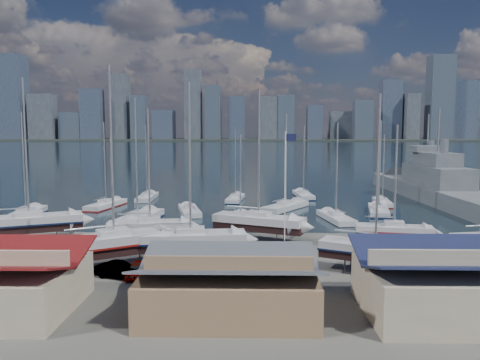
{
  "coord_description": "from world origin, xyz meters",
  "views": [
    {
      "loc": [
        1.44,
        -57.59,
        12.7
      ],
      "look_at": [
        0.1,
        8.0,
        5.81
      ],
      "focal_mm": 35.0,
      "sensor_mm": 36.0,
      "label": 1
    }
  ],
  "objects_px": {
    "naval_ship_east": "(436,191)",
    "flagpole": "(286,184)",
    "car_a": "(137,270)",
    "naval_ship_west": "(426,183)",
    "sailboat_cradle_0": "(29,223)"
  },
  "relations": [
    {
      "from": "car_a",
      "to": "flagpole",
      "type": "bearing_deg",
      "value": 31.65
    },
    {
      "from": "sailboat_cradle_0",
      "to": "flagpole",
      "type": "bearing_deg",
      "value": -32.62
    },
    {
      "from": "sailboat_cradle_0",
      "to": "naval_ship_east",
      "type": "height_order",
      "value": "sailboat_cradle_0"
    },
    {
      "from": "car_a",
      "to": "flagpole",
      "type": "height_order",
      "value": "flagpole"
    },
    {
      "from": "car_a",
      "to": "flagpole",
      "type": "relative_size",
      "value": 0.3
    },
    {
      "from": "naval_ship_west",
      "to": "car_a",
      "type": "bearing_deg",
      "value": 145.68
    },
    {
      "from": "naval_ship_east",
      "to": "flagpole",
      "type": "distance_m",
      "value": 49.63
    },
    {
      "from": "sailboat_cradle_0",
      "to": "car_a",
      "type": "height_order",
      "value": "sailboat_cradle_0"
    },
    {
      "from": "naval_ship_east",
      "to": "flagpole",
      "type": "bearing_deg",
      "value": 139.76
    },
    {
      "from": "sailboat_cradle_0",
      "to": "car_a",
      "type": "xyz_separation_m",
      "value": [
        15.53,
        -12.77,
        -1.55
      ]
    },
    {
      "from": "naval_ship_west",
      "to": "flagpole",
      "type": "relative_size",
      "value": 3.24
    },
    {
      "from": "naval_ship_east",
      "to": "car_a",
      "type": "height_order",
      "value": "naval_ship_east"
    },
    {
      "from": "flagpole",
      "to": "sailboat_cradle_0",
      "type": "bearing_deg",
      "value": 170.45
    },
    {
      "from": "naval_ship_east",
      "to": "flagpole",
      "type": "relative_size",
      "value": 4.02
    },
    {
      "from": "naval_ship_west",
      "to": "car_a",
      "type": "distance_m",
      "value": 76.78
    }
  ]
}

